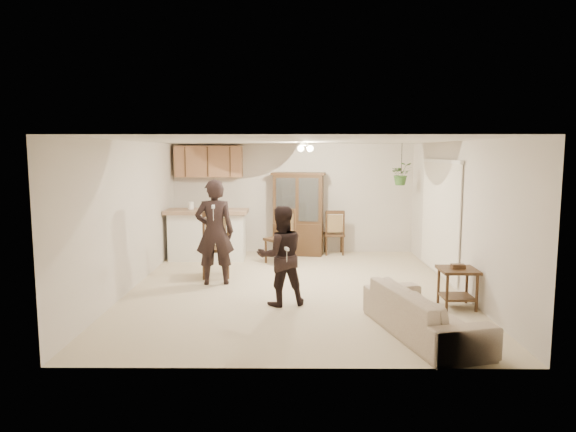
{
  "coord_description": "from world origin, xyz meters",
  "views": [
    {
      "loc": [
        -0.03,
        -8.54,
        2.33
      ],
      "look_at": [
        -0.09,
        0.4,
        1.2
      ],
      "focal_mm": 32.0,
      "sensor_mm": 36.0,
      "label": 1
    }
  ],
  "objects_px": {
    "china_hutch": "(298,214)",
    "chair_hutch_right": "(334,241)",
    "child": "(281,261)",
    "chair_hutch_left": "(280,248)",
    "side_table": "(457,287)",
    "adult": "(215,234)",
    "sofa": "(424,307)",
    "chair_bar": "(216,259)"
  },
  "relations": [
    {
      "from": "adult",
      "to": "chair_hutch_right",
      "type": "xyz_separation_m",
      "value": [
        2.31,
        2.67,
        -0.61
      ]
    },
    {
      "from": "child",
      "to": "side_table",
      "type": "xyz_separation_m",
      "value": [
        2.64,
        -0.12,
        -0.37
      ]
    },
    {
      "from": "sofa",
      "to": "china_hutch",
      "type": "height_order",
      "value": "china_hutch"
    },
    {
      "from": "child",
      "to": "china_hutch",
      "type": "distance_m",
      "value": 3.85
    },
    {
      "from": "sofa",
      "to": "adult",
      "type": "bearing_deg",
      "value": 35.49
    },
    {
      "from": "adult",
      "to": "side_table",
      "type": "height_order",
      "value": "adult"
    },
    {
      "from": "china_hutch",
      "to": "side_table",
      "type": "height_order",
      "value": "china_hutch"
    },
    {
      "from": "chair_hutch_left",
      "to": "chair_hutch_right",
      "type": "relative_size",
      "value": 1.12
    },
    {
      "from": "child",
      "to": "side_table",
      "type": "height_order",
      "value": "child"
    },
    {
      "from": "sofa",
      "to": "adult",
      "type": "height_order",
      "value": "adult"
    },
    {
      "from": "side_table",
      "to": "chair_hutch_right",
      "type": "bearing_deg",
      "value": 110.59
    },
    {
      "from": "child",
      "to": "chair_hutch_right",
      "type": "xyz_separation_m",
      "value": [
        1.13,
        3.91,
        -0.39
      ]
    },
    {
      "from": "china_hutch",
      "to": "chair_hutch_right",
      "type": "xyz_separation_m",
      "value": [
        0.81,
        0.08,
        -0.63
      ]
    },
    {
      "from": "chair_bar",
      "to": "child",
      "type": "bearing_deg",
      "value": -61.66
    },
    {
      "from": "adult",
      "to": "side_table",
      "type": "relative_size",
      "value": 2.72
    },
    {
      "from": "adult",
      "to": "chair_hutch_left",
      "type": "relative_size",
      "value": 1.57
    },
    {
      "from": "chair_bar",
      "to": "chair_hutch_right",
      "type": "height_order",
      "value": "chair_bar"
    },
    {
      "from": "chair_hutch_right",
      "to": "adult",
      "type": "bearing_deg",
      "value": 48.28
    },
    {
      "from": "sofa",
      "to": "child",
      "type": "xyz_separation_m",
      "value": [
        -1.84,
        1.3,
        0.31
      ]
    },
    {
      "from": "sofa",
      "to": "chair_hutch_right",
      "type": "distance_m",
      "value": 5.25
    },
    {
      "from": "adult",
      "to": "side_table",
      "type": "bearing_deg",
      "value": 154.11
    },
    {
      "from": "chair_bar",
      "to": "china_hutch",
      "type": "bearing_deg",
      "value": 45.95
    },
    {
      "from": "child",
      "to": "china_hutch",
      "type": "height_order",
      "value": "china_hutch"
    },
    {
      "from": "side_table",
      "to": "chair_hutch_right",
      "type": "relative_size",
      "value": 0.65
    },
    {
      "from": "child",
      "to": "chair_hutch_right",
      "type": "distance_m",
      "value": 4.08
    },
    {
      "from": "china_hutch",
      "to": "sofa",
      "type": "bearing_deg",
      "value": -64.15
    },
    {
      "from": "chair_hutch_left",
      "to": "china_hutch",
      "type": "bearing_deg",
      "value": 116.66
    },
    {
      "from": "sofa",
      "to": "side_table",
      "type": "bearing_deg",
      "value": -48.91
    },
    {
      "from": "chair_bar",
      "to": "chair_hutch_right",
      "type": "distance_m",
      "value": 3.2
    },
    {
      "from": "sofa",
      "to": "chair_hutch_right",
      "type": "height_order",
      "value": "chair_hutch_right"
    },
    {
      "from": "adult",
      "to": "chair_bar",
      "type": "distance_m",
      "value": 0.78
    },
    {
      "from": "chair_hutch_left",
      "to": "child",
      "type": "bearing_deg",
      "value": -38.18
    },
    {
      "from": "child",
      "to": "chair_hutch_left",
      "type": "height_order",
      "value": "child"
    },
    {
      "from": "adult",
      "to": "child",
      "type": "relative_size",
      "value": 1.33
    },
    {
      "from": "sofa",
      "to": "china_hutch",
      "type": "relative_size",
      "value": 1.01
    },
    {
      "from": "child",
      "to": "china_hutch",
      "type": "relative_size",
      "value": 0.73
    },
    {
      "from": "china_hutch",
      "to": "adult",
      "type": "bearing_deg",
      "value": -110.76
    },
    {
      "from": "adult",
      "to": "child",
      "type": "height_order",
      "value": "adult"
    },
    {
      "from": "china_hutch",
      "to": "chair_bar",
      "type": "bearing_deg",
      "value": -117.86
    },
    {
      "from": "china_hutch",
      "to": "chair_bar",
      "type": "xyz_separation_m",
      "value": [
        -1.56,
        -2.06,
        -0.58
      ]
    },
    {
      "from": "sofa",
      "to": "chair_hutch_left",
      "type": "distance_m",
      "value": 4.63
    },
    {
      "from": "adult",
      "to": "side_table",
      "type": "distance_m",
      "value": 4.1
    }
  ]
}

